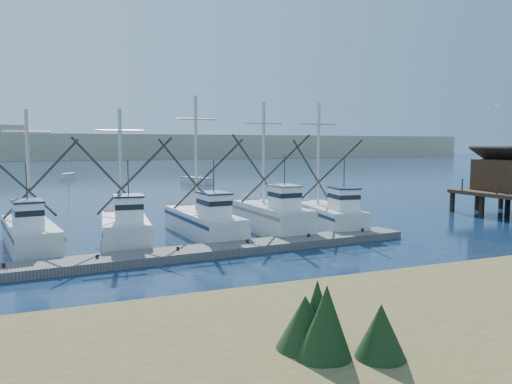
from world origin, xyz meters
The scene contains 7 objects.
ground centered at (0.00, 0.00, 0.00)m, with size 500.00×500.00×0.00m, color #0D1F39.
floating_dock centered at (-9.88, 6.42, 0.22)m, with size 32.33×2.16×0.43m, color #645F59.
dune_ridge centered at (0.00, 210.00, 5.00)m, with size 360.00×60.00×10.00m, color tan.
trawler_fleet centered at (-8.97, 11.48, 0.96)m, with size 32.00×9.08×9.03m.
sailboat_near centered at (6.56, 53.45, 0.49)m, with size 3.75×6.31×8.10m.
sailboat_far centered at (-10.76, 71.93, 0.50)m, with size 2.82×5.73×8.10m.
flying_gull centered at (17.21, 9.68, 8.78)m, with size 0.95×0.17×0.17m.
Camera 1 is at (-13.91, -18.25, 5.83)m, focal length 35.00 mm.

